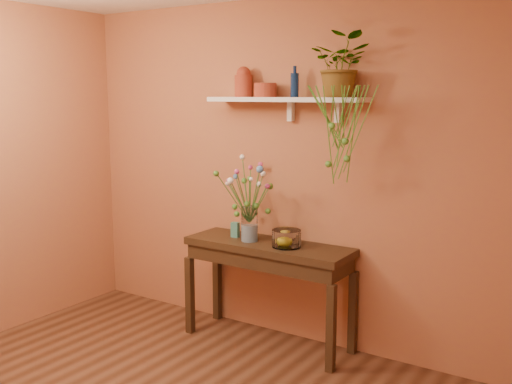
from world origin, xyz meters
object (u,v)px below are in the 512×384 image
at_px(blue_bottle, 295,84).
at_px(glass_vase, 249,226).
at_px(spider_plant, 342,65).
at_px(terracotta_jug, 244,82).
at_px(glass_bowl, 286,239).
at_px(bouquet, 248,187).
at_px(sideboard, 268,257).

height_order(blue_bottle, glass_vase, blue_bottle).
bearing_deg(spider_plant, terracotta_jug, 177.30).
distance_m(terracotta_jug, blue_bottle, 0.47).
bearing_deg(glass_vase, spider_plant, 10.03).
relative_size(glass_vase, glass_bowl, 1.25).
bearing_deg(terracotta_jug, bouquet, -47.61).
bearing_deg(spider_plant, blue_bottle, 175.21).
bearing_deg(sideboard, bouquet, -164.56).
bearing_deg(terracotta_jug, glass_bowl, -18.33).
relative_size(blue_bottle, glass_vase, 0.84).
bearing_deg(bouquet, glass_bowl, 1.78).
relative_size(blue_bottle, spider_plant, 0.51).
bearing_deg(glass_bowl, terracotta_jug, 161.67).
bearing_deg(glass_vase, blue_bottle, 27.42).
bearing_deg(blue_bottle, glass_bowl, -78.24).
xyz_separation_m(terracotta_jug, glass_bowl, (0.50, -0.17, -1.17)).
bearing_deg(glass_vase, glass_bowl, -0.19).
bearing_deg(terracotta_jug, sideboard, -22.68).
relative_size(glass_vase, bouquet, 0.53).
bearing_deg(sideboard, spider_plant, 9.58).
xyz_separation_m(spider_plant, glass_bowl, (-0.37, -0.13, -1.28)).
bearing_deg(glass_bowl, glass_vase, 179.81).
xyz_separation_m(sideboard, glass_vase, (-0.15, -0.03, 0.24)).
distance_m(spider_plant, bouquet, 1.17).
distance_m(glass_vase, bouquet, 0.31).
height_order(glass_vase, bouquet, bouquet).
bearing_deg(sideboard, glass_vase, -168.35).
bearing_deg(blue_bottle, sideboard, -139.93).
xyz_separation_m(spider_plant, bouquet, (-0.71, -0.14, -0.92)).
bearing_deg(blue_bottle, spider_plant, -4.79).
bearing_deg(bouquet, spider_plant, 10.91).
distance_m(sideboard, blue_bottle, 1.35).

